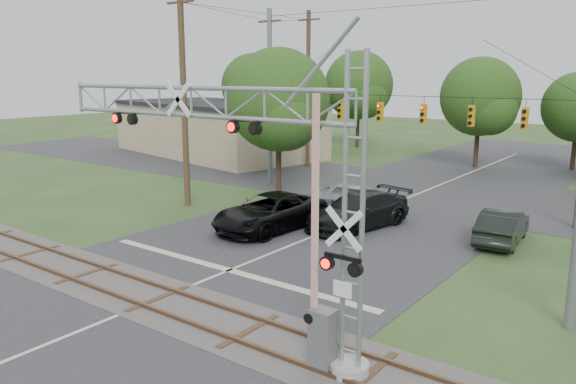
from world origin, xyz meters
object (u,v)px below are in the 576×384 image
Objects in this scene: sedan_silver at (358,197)px; car_dark at (358,210)px; crossing_gantry at (245,170)px; commercial_building at (216,128)px; pickup_black at (270,212)px; traffic_signal_span at (417,105)px.

car_dark is at bearing -155.67° from sedan_silver.
crossing_gantry is 16.36m from sedan_silver.
car_dark reaches higher than sedan_silver.
crossing_gantry is 0.50× the size of commercial_building.
commercial_building is at bearing 159.93° from car_dark.
pickup_black is 1.04× the size of car_dark.
traffic_signal_span is (-3.34, 18.37, 0.78)m from crossing_gantry.
sedan_silver is at bearing 77.67° from pickup_black.
pickup_black is 0.28× the size of commercial_building.
crossing_gantry is 12.19m from pickup_black.
traffic_signal_span is 0.87× the size of commercial_building.
traffic_signal_span reaches higher than sedan_silver.
commercial_building is (-21.95, 11.85, 1.62)m from sedan_silver.
crossing_gantry is 18.69m from traffic_signal_span.
commercial_building reaches higher than pickup_black.
pickup_black is at bearing -110.23° from traffic_signal_span.
commercial_building is at bearing 135.09° from crossing_gantry.
traffic_signal_span is at bearing 101.32° from car_dark.
commercial_building is at bearing 55.78° from sedan_silver.
commercial_building reaches higher than sedan_silver.
car_dark is (-0.05, -6.14, -4.80)m from traffic_signal_span.
car_dark is 0.27× the size of commercial_building.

